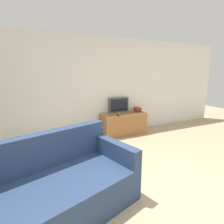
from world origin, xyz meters
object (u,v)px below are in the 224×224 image
television (119,105)px  book_stack (138,109)px  remote_secondary (118,115)px  couch (53,191)px  remote_on_stand (119,113)px  tv_stand (123,124)px

television → book_stack: bearing=-16.7°
television → remote_secondary: 0.48m
television → couch: size_ratio=0.28×
television → book_stack: television is taller
book_stack → remote_on_stand: (-0.64, -0.05, -0.05)m
book_stack → remote_on_stand: book_stack is taller
couch → remote_on_stand: 2.96m
couch → book_stack: size_ratio=9.01×
book_stack → remote_on_stand: 0.64m
remote_on_stand → remote_secondary: (-0.10, -0.18, 0.00)m
remote_secondary → tv_stand: bearing=34.8°
tv_stand → couch: (-2.12, -2.19, 0.01)m
tv_stand → book_stack: (0.49, 0.06, 0.36)m
television → remote_secondary: television is taller
tv_stand → book_stack: book_stack is taller
remote_secondary → remote_on_stand: bearing=61.3°
tv_stand → couch: size_ratio=0.57×
tv_stand → book_stack: bearing=6.7°
couch → remote_secondary: couch is taller
television → remote_on_stand: 0.30m
tv_stand → remote_secondary: (-0.25, -0.17, 0.31)m
television → book_stack: (0.53, -0.16, -0.14)m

